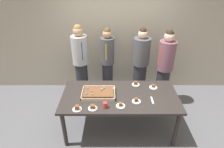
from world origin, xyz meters
name	(u,v)px	position (x,y,z in m)	size (l,w,h in m)	color
ground_plane	(120,127)	(0.00, 0.00, 0.00)	(12.00, 12.00, 0.00)	#5B5B60
interior_back_panel	(119,30)	(0.00, 1.60, 1.50)	(8.00, 0.12, 3.00)	#B2A893
party_table	(120,99)	(0.00, 0.00, 0.71)	(2.07, 1.00, 0.79)	#2D2826
sheet_cake	(99,93)	(-0.38, 0.02, 0.83)	(0.59, 0.41, 0.10)	beige
plated_slice_near_left	(136,84)	(0.32, 0.35, 0.81)	(0.15, 0.15, 0.07)	white
plated_slice_near_right	(154,87)	(0.64, 0.25, 0.81)	(0.15, 0.15, 0.06)	white
plated_slice_far_left	(137,101)	(0.27, -0.19, 0.81)	(0.15, 0.15, 0.07)	white
plated_slice_far_right	(93,107)	(-0.45, -0.37, 0.81)	(0.15, 0.15, 0.07)	white
plated_slice_center_front	(121,105)	(0.00, -0.30, 0.81)	(0.15, 0.15, 0.07)	white
plated_slice_center_back	(78,108)	(-0.70, -0.39, 0.82)	(0.15, 0.15, 0.08)	white
drink_cup_nearest	(106,105)	(-0.25, -0.34, 0.84)	(0.07, 0.07, 0.10)	red
cake_server_utensil	(153,100)	(0.55, -0.15, 0.79)	(0.03, 0.20, 0.01)	silver
person_serving_front	(141,65)	(0.49, 1.01, 0.89)	(0.36, 0.36, 1.72)	#28282D
person_green_shirt_behind	(108,62)	(-0.25, 1.16, 0.88)	(0.31, 0.31, 1.68)	#28282D
person_striped_tie_right	(165,68)	(1.00, 0.88, 0.89)	(0.35, 0.35, 1.72)	#28282D
person_far_right_suit	(81,62)	(-0.84, 1.04, 0.93)	(0.34, 0.34, 1.78)	#28282D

